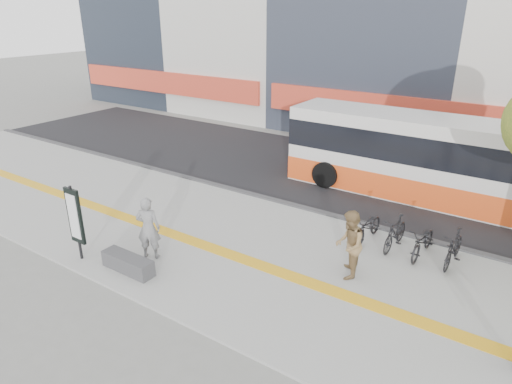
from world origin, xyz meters
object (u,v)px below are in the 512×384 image
Objects in this scene: bench at (128,263)px; seated_woman at (148,228)px; pedestrian_tan at (349,245)px; bus at (440,163)px; signboard at (75,217)px.

seated_woman is (-0.04, 0.85, 0.69)m from bench.
bench is at bearing -77.85° from pedestrian_tan.
bus reaches higher than pedestrian_tan.
signboard reaches higher than seated_woman.
pedestrian_tan reaches higher than seated_woman.
seated_woman is (1.56, 1.16, -0.37)m from signboard.
bench is 0.14× the size of bus.
bus reaches higher than bench.
bus is 6.08× the size of pedestrian_tan.
seated_woman is at bearing -85.67° from pedestrian_tan.
seated_woman is at bearing 92.36° from bench.
seated_woman is 0.99× the size of pedestrian_tan.
signboard is at bearing -169.19° from bench.
pedestrian_tan is at bearing 27.09° from signboard.
bus reaches higher than seated_woman.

